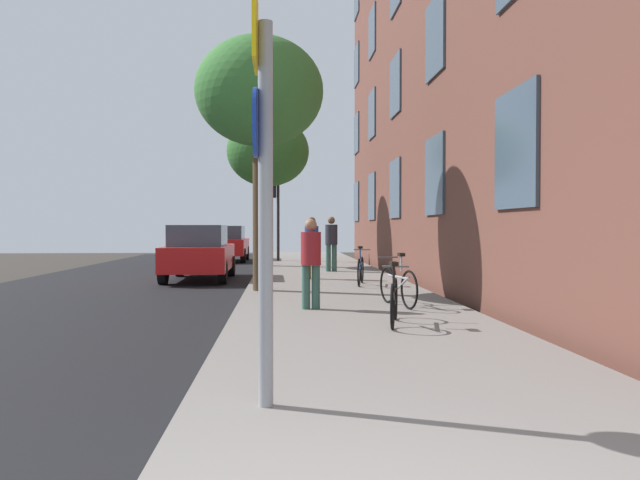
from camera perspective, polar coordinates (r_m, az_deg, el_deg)
ground_plane at (r=17.50m, az=-10.94°, el=-3.98°), size 41.80×41.80×0.00m
road_asphalt at (r=17.89m, az=-17.64°, el=-3.89°), size 7.00×38.00×0.01m
sidewalk at (r=17.40m, az=0.59°, el=-3.79°), size 4.20×38.00×0.12m
sign_post at (r=5.02m, az=-5.34°, el=6.38°), size 0.16×0.60×3.34m
traffic_light at (r=26.83m, az=-4.10°, el=3.32°), size 0.43×0.24×3.57m
tree_near at (r=14.54m, az=-5.62°, el=13.32°), size 2.93×2.93×5.79m
tree_far at (r=23.41m, az=-4.82°, el=8.02°), size 3.07×3.07×5.59m
bicycle_0 at (r=9.29m, az=6.85°, el=-5.51°), size 0.52×1.58×0.95m
bicycle_1 at (r=11.46m, az=7.21°, el=-4.15°), size 0.52×1.65×0.98m
bicycle_2 at (r=15.56m, az=3.76°, el=-2.75°), size 0.50×1.66×0.98m
pedestrian_0 at (r=10.93m, az=-0.85°, el=-1.63°), size 0.51×0.51×1.60m
pedestrian_1 at (r=17.31m, az=-0.78°, el=-0.33°), size 0.55×0.55×1.74m
pedestrian_2 at (r=20.26m, az=1.05°, el=-0.01°), size 0.56×0.56×1.80m
car_0 at (r=18.51m, az=-11.06°, el=-1.09°), size 1.85×4.36×1.62m
car_1 at (r=28.45m, az=-8.60°, el=-0.29°), size 1.85×4.12×1.62m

